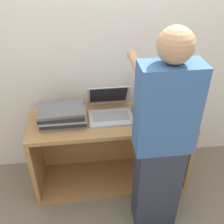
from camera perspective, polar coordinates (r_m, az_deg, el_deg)
name	(u,v)px	position (r m, az deg, el deg)	size (l,w,h in m)	color
ground_plane	(114,198)	(2.61, 0.51, -18.28)	(12.00, 12.00, 0.00)	#756B5B
wall_back	(106,54)	(2.38, -1.33, 12.59)	(8.00, 0.05, 2.40)	silver
cart	(110,146)	(2.56, -0.41, -7.39)	(1.42, 0.51, 0.75)	#A87A47
laptop_open	(110,110)	(2.30, -0.43, 0.44)	(0.38, 0.38, 0.24)	#B7B7BC
laptop_stack_left	(63,115)	(2.23, -10.70, -0.74)	(0.40, 0.27, 0.14)	gray
laptop_stack_right	(158,106)	(2.30, 9.95, 1.25)	(0.40, 0.28, 0.19)	gray
person	(162,143)	(1.91, 10.78, -6.68)	(0.40, 0.53, 1.67)	#2D3342
inventory_tag	(161,100)	(2.20, 10.63, 2.55)	(0.06, 0.02, 0.01)	red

